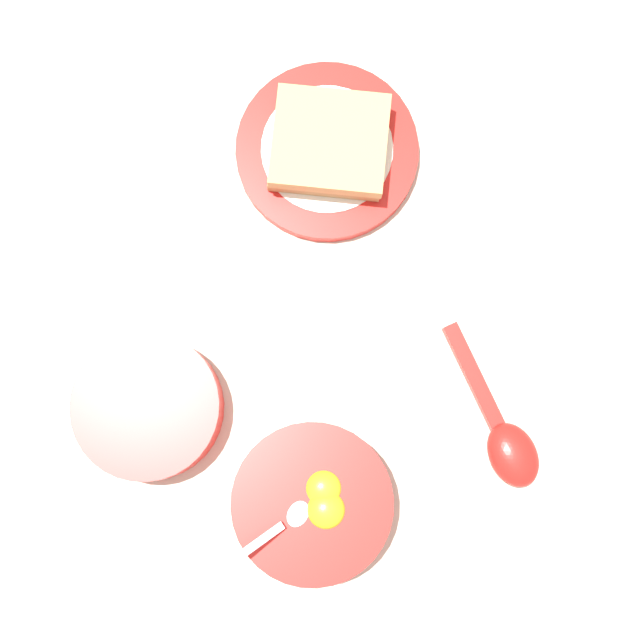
{
  "coord_description": "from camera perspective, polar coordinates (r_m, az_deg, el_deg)",
  "views": [
    {
      "loc": [
        0.11,
        0.05,
        0.82
      ],
      "look_at": [
        0.01,
        -0.01,
        0.02
      ],
      "focal_mm": 50.0,
      "sensor_mm": 36.0,
      "label": 1
    }
  ],
  "objects": [
    {
      "name": "ground_plane",
      "position": [
        0.83,
        1.04,
        0.36
      ],
      "size": [
        3.0,
        3.0,
        0.0
      ],
      "primitive_type": "plane",
      "color": "beige"
    },
    {
      "name": "soup_spoon",
      "position": [
        0.82,
        11.75,
        -7.46
      ],
      "size": [
        0.11,
        0.15,
        0.03
      ],
      "color": "red",
      "rests_on": "ground_plane"
    },
    {
      "name": "toast_plate",
      "position": [
        0.86,
        0.45,
        10.75
      ],
      "size": [
        0.17,
        0.17,
        0.02
      ],
      "color": "red",
      "rests_on": "ground_plane"
    },
    {
      "name": "egg_bowl",
      "position": [
        0.8,
        -0.47,
        -11.6
      ],
      "size": [
        0.14,
        0.14,
        0.08
      ],
      "color": "red",
      "rests_on": "ground_plane"
    },
    {
      "name": "congee_bowl",
      "position": [
        0.81,
        -10.93,
        -5.48
      ],
      "size": [
        0.13,
        0.13,
        0.04
      ],
      "color": "red",
      "rests_on": "ground_plane"
    },
    {
      "name": "toast_sandwich",
      "position": [
        0.83,
        0.59,
        11.24
      ],
      "size": [
        0.13,
        0.13,
        0.03
      ],
      "color": "tan",
      "rests_on": "toast_plate"
    }
  ]
}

